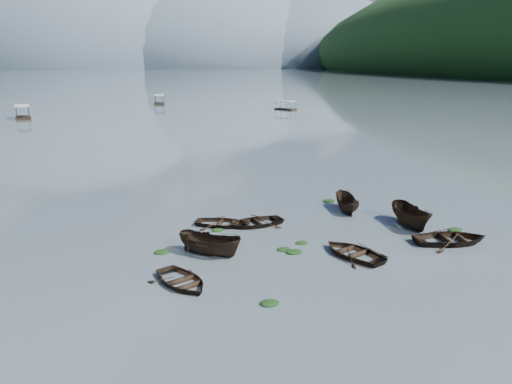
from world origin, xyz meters
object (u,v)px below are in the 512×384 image
object	(u,v)px
rowboat_0	(182,285)
pontoon_left	(23,119)
rowboat_3	(353,256)
pontoon_centre	(159,104)

from	to	relation	value
rowboat_0	pontoon_left	world-z (taller)	pontoon_left
rowboat_0	rowboat_3	bearing A→B (deg)	-15.56
rowboat_0	rowboat_3	distance (m)	10.65
rowboat_0	pontoon_left	size ratio (longest dim) A/B	0.58
rowboat_0	pontoon_centre	bearing A→B (deg)	63.46
rowboat_3	pontoon_centre	size ratio (longest dim) A/B	0.67
rowboat_3	pontoon_centre	distance (m)	111.92
rowboat_3	pontoon_left	distance (m)	90.74
rowboat_0	pontoon_centre	size ratio (longest dim) A/B	0.62
rowboat_3	pontoon_centre	xyz separation A→B (m)	(-0.32, 111.92, 0.00)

